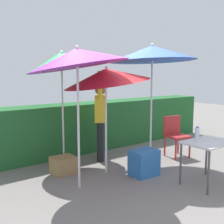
{
  "coord_description": "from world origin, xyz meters",
  "views": [
    {
      "loc": [
        -3.16,
        -3.85,
        1.81
      ],
      "look_at": [
        0.0,
        0.3,
        1.1
      ],
      "focal_mm": 44.43,
      "sensor_mm": 36.0,
      "label": 1
    }
  ],
  "objects": [
    {
      "name": "folding_table",
      "position": [
        0.76,
        -1.3,
        0.64
      ],
      "size": [
        0.8,
        0.6,
        0.72
      ],
      "color": "#4C4C51",
      "rests_on": "ground_plane"
    },
    {
      "name": "umbrella_rainbow",
      "position": [
        0.81,
        0.06,
        2.21
      ],
      "size": [
        1.72,
        1.73,
        2.41
      ],
      "color": "silver",
      "rests_on": "ground_plane"
    },
    {
      "name": "crate_cardboard",
      "position": [
        -0.9,
        0.6,
        0.16
      ],
      "size": [
        0.41,
        0.35,
        0.31
      ],
      "primitive_type": "cube",
      "color": "#9E7A4C",
      "rests_on": "ground_plane"
    },
    {
      "name": "chair_plastic",
      "position": [
        1.59,
        0.07,
        0.51
      ],
      "size": [
        0.52,
        0.52,
        0.89
      ],
      "color": "#B72D2D",
      "rests_on": "ground_plane"
    },
    {
      "name": "bottle_water",
      "position": [
        0.65,
        -1.16,
        0.84
      ],
      "size": [
        0.07,
        0.07,
        0.24
      ],
      "color": "silver",
      "rests_on": "folding_table"
    },
    {
      "name": "person_vendor",
      "position": [
        0.13,
        0.88,
        0.93
      ],
      "size": [
        0.4,
        0.5,
        1.88
      ],
      "color": "black",
      "rests_on": "ground_plane"
    },
    {
      "name": "umbrella_navy",
      "position": [
        -1.01,
        -0.15,
        2.06
      ],
      "size": [
        1.6,
        1.58,
        2.37
      ],
      "color": "silver",
      "rests_on": "ground_plane"
    },
    {
      "name": "ground_plane",
      "position": [
        0.0,
        0.0,
        0.0
      ],
      "size": [
        24.0,
        24.0,
        0.0
      ],
      "primitive_type": "plane",
      "color": "gray"
    },
    {
      "name": "hedge_row",
      "position": [
        0.0,
        1.72,
        0.57
      ],
      "size": [
        8.0,
        0.7,
        1.14
      ],
      "primitive_type": "cube",
      "color": "#23602D",
      "rests_on": "ground_plane"
    },
    {
      "name": "cooler_box",
      "position": [
        0.21,
        -0.37,
        0.23
      ],
      "size": [
        0.49,
        0.36,
        0.47
      ],
      "primitive_type": "cube",
      "color": "#2D6BB7",
      "rests_on": "ground_plane"
    },
    {
      "name": "umbrella_yellow",
      "position": [
        -0.62,
        1.11,
        2.09
      ],
      "size": [
        1.58,
        1.55,
        2.47
      ],
      "color": "silver",
      "rests_on": "ground_plane"
    },
    {
      "name": "umbrella_orange",
      "position": [
        -0.26,
        0.13,
        1.78
      ],
      "size": [
        1.58,
        1.56,
        2.05
      ],
      "color": "silver",
      "rests_on": "ground_plane"
    }
  ]
}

